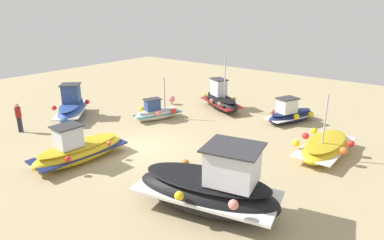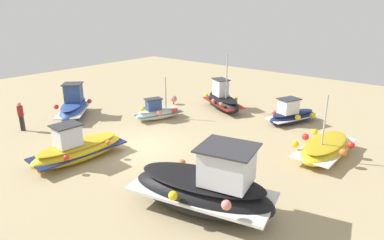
{
  "view_description": "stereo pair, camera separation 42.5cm",
  "coord_description": "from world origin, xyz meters",
  "px_view_note": "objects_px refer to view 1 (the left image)",
  "views": [
    {
      "loc": [
        -11.96,
        10.95,
        6.9
      ],
      "look_at": [
        -0.89,
        -2.94,
        0.9
      ],
      "focal_mm": 31.8,
      "sensor_mm": 36.0,
      "label": 1
    },
    {
      "loc": [
        -12.29,
        10.68,
        6.9
      ],
      "look_at": [
        -0.89,
        -2.94,
        0.9
      ],
      "focal_mm": 31.8,
      "sensor_mm": 36.0,
      "label": 2
    }
  ],
  "objects_px": {
    "fishing_boat_6": "(290,114)",
    "mooring_buoy_0": "(172,99)",
    "fishing_boat_3": "(325,147)",
    "fishing_boat_2": "(210,188)",
    "fishing_boat_1": "(72,108)",
    "fishing_boat_0": "(221,100)",
    "fishing_boat_4": "(78,150)",
    "person_walking": "(18,116)",
    "fishing_boat_5": "(157,112)"
  },
  "relations": [
    {
      "from": "fishing_boat_2",
      "to": "fishing_boat_5",
      "type": "bearing_deg",
      "value": 130.88
    },
    {
      "from": "fishing_boat_5",
      "to": "mooring_buoy_0",
      "type": "bearing_deg",
      "value": -133.07
    },
    {
      "from": "fishing_boat_4",
      "to": "fishing_boat_2",
      "type": "bearing_deg",
      "value": 96.73
    },
    {
      "from": "fishing_boat_2",
      "to": "fishing_boat_6",
      "type": "relative_size",
      "value": 1.49
    },
    {
      "from": "fishing_boat_3",
      "to": "fishing_boat_5",
      "type": "bearing_deg",
      "value": 96.06
    },
    {
      "from": "fishing_boat_1",
      "to": "fishing_boat_6",
      "type": "xyz_separation_m",
      "value": [
        -11.32,
        -7.98,
        -0.17
      ]
    },
    {
      "from": "fishing_boat_4",
      "to": "fishing_boat_6",
      "type": "relative_size",
      "value": 1.23
    },
    {
      "from": "person_walking",
      "to": "mooring_buoy_0",
      "type": "height_order",
      "value": "person_walking"
    },
    {
      "from": "mooring_buoy_0",
      "to": "fishing_boat_6",
      "type": "bearing_deg",
      "value": -169.05
    },
    {
      "from": "fishing_boat_6",
      "to": "mooring_buoy_0",
      "type": "bearing_deg",
      "value": -57.64
    },
    {
      "from": "fishing_boat_5",
      "to": "fishing_boat_1",
      "type": "bearing_deg",
      "value": -34.32
    },
    {
      "from": "fishing_boat_0",
      "to": "fishing_boat_2",
      "type": "distance_m",
      "value": 12.49
    },
    {
      "from": "fishing_boat_3",
      "to": "fishing_boat_2",
      "type": "bearing_deg",
      "value": 167.44
    },
    {
      "from": "fishing_boat_1",
      "to": "person_walking",
      "type": "distance_m",
      "value": 3.37
    },
    {
      "from": "fishing_boat_2",
      "to": "fishing_boat_5",
      "type": "height_order",
      "value": "fishing_boat_5"
    },
    {
      "from": "fishing_boat_4",
      "to": "fishing_boat_5",
      "type": "xyz_separation_m",
      "value": [
        1.46,
        -6.71,
        -0.11
      ]
    },
    {
      "from": "fishing_boat_1",
      "to": "fishing_boat_5",
      "type": "height_order",
      "value": "fishing_boat_5"
    },
    {
      "from": "fishing_boat_0",
      "to": "person_walking",
      "type": "relative_size",
      "value": 2.41
    },
    {
      "from": "fishing_boat_2",
      "to": "fishing_boat_3",
      "type": "bearing_deg",
      "value": 64.35
    },
    {
      "from": "fishing_boat_0",
      "to": "fishing_boat_4",
      "type": "xyz_separation_m",
      "value": [
        0.44,
        11.08,
        -0.08
      ]
    },
    {
      "from": "fishing_boat_1",
      "to": "fishing_boat_6",
      "type": "height_order",
      "value": "fishing_boat_1"
    },
    {
      "from": "fishing_boat_3",
      "to": "mooring_buoy_0",
      "type": "xyz_separation_m",
      "value": [
        11.76,
        -2.05,
        -0.03
      ]
    },
    {
      "from": "person_walking",
      "to": "mooring_buoy_0",
      "type": "xyz_separation_m",
      "value": [
        -2.91,
        -9.71,
        -0.58
      ]
    },
    {
      "from": "mooring_buoy_0",
      "to": "fishing_boat_3",
      "type": "bearing_deg",
      "value": 170.1
    },
    {
      "from": "fishing_boat_6",
      "to": "fishing_boat_1",
      "type": "bearing_deg",
      "value": -33.39
    },
    {
      "from": "fishing_boat_5",
      "to": "fishing_boat_6",
      "type": "height_order",
      "value": "fishing_boat_5"
    },
    {
      "from": "fishing_boat_0",
      "to": "fishing_boat_2",
      "type": "bearing_deg",
      "value": 149.14
    },
    {
      "from": "fishing_boat_1",
      "to": "mooring_buoy_0",
      "type": "bearing_deg",
      "value": -69.88
    },
    {
      "from": "fishing_boat_3",
      "to": "fishing_boat_6",
      "type": "height_order",
      "value": "fishing_boat_3"
    },
    {
      "from": "fishing_boat_1",
      "to": "mooring_buoy_0",
      "type": "xyz_separation_m",
      "value": [
        -2.89,
        -6.35,
        -0.28
      ]
    },
    {
      "from": "fishing_boat_4",
      "to": "mooring_buoy_0",
      "type": "height_order",
      "value": "fishing_boat_4"
    },
    {
      "from": "fishing_boat_0",
      "to": "mooring_buoy_0",
      "type": "xyz_separation_m",
      "value": [
        3.49,
        1.22,
        -0.25
      ]
    },
    {
      "from": "fishing_boat_4",
      "to": "fishing_boat_5",
      "type": "relative_size",
      "value": 1.41
    },
    {
      "from": "fishing_boat_6",
      "to": "person_walking",
      "type": "bearing_deg",
      "value": -23.57
    },
    {
      "from": "fishing_boat_0",
      "to": "fishing_boat_2",
      "type": "xyz_separation_m",
      "value": [
        -6.66,
        10.56,
        0.24
      ]
    },
    {
      "from": "fishing_boat_0",
      "to": "fishing_boat_3",
      "type": "height_order",
      "value": "fishing_boat_0"
    },
    {
      "from": "fishing_boat_4",
      "to": "fishing_boat_5",
      "type": "bearing_deg",
      "value": -165.16
    },
    {
      "from": "fishing_boat_5",
      "to": "mooring_buoy_0",
      "type": "xyz_separation_m",
      "value": [
        1.59,
        -3.15,
        -0.05
      ]
    },
    {
      "from": "fishing_boat_3",
      "to": "person_walking",
      "type": "distance_m",
      "value": 16.55
    },
    {
      "from": "fishing_boat_3",
      "to": "person_walking",
      "type": "relative_size",
      "value": 2.53
    },
    {
      "from": "fishing_boat_3",
      "to": "fishing_boat_4",
      "type": "bearing_deg",
      "value": 131.8
    },
    {
      "from": "fishing_boat_3",
      "to": "person_walking",
      "type": "height_order",
      "value": "fishing_boat_3"
    },
    {
      "from": "fishing_boat_1",
      "to": "fishing_boat_3",
      "type": "distance_m",
      "value": 15.27
    },
    {
      "from": "fishing_boat_0",
      "to": "mooring_buoy_0",
      "type": "distance_m",
      "value": 3.7
    },
    {
      "from": "fishing_boat_0",
      "to": "fishing_boat_1",
      "type": "height_order",
      "value": "fishing_boat_0"
    },
    {
      "from": "fishing_boat_6",
      "to": "mooring_buoy_0",
      "type": "xyz_separation_m",
      "value": [
        8.43,
        1.63,
        -0.11
      ]
    },
    {
      "from": "fishing_boat_2",
      "to": "mooring_buoy_0",
      "type": "distance_m",
      "value": 13.8
    },
    {
      "from": "fishing_boat_2",
      "to": "fishing_boat_4",
      "type": "bearing_deg",
      "value": 170.96
    },
    {
      "from": "fishing_boat_0",
      "to": "fishing_boat_5",
      "type": "xyz_separation_m",
      "value": [
        1.9,
        4.37,
        -0.19
      ]
    },
    {
      "from": "fishing_boat_3",
      "to": "fishing_boat_0",
      "type": "bearing_deg",
      "value": 68.31
    }
  ]
}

